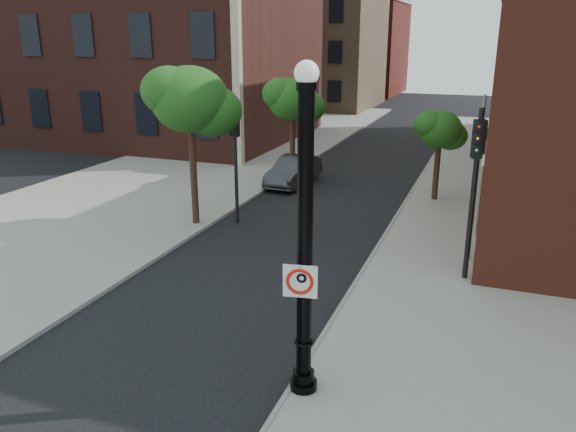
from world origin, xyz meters
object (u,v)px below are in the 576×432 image
at_px(lamppost, 305,255).
at_px(traffic_signal_right, 476,168).
at_px(parked_car, 294,171).
at_px(no_parking_sign, 300,281).
at_px(traffic_signal_left, 235,144).

distance_m(lamppost, traffic_signal_right, 6.87).
xyz_separation_m(lamppost, parked_car, (-5.53, 14.73, -2.19)).
distance_m(no_parking_sign, parked_car, 15.96).
bearing_deg(no_parking_sign, parked_car, 99.90).
xyz_separation_m(no_parking_sign, parked_car, (-5.50, 14.88, -1.75)).
bearing_deg(no_parking_sign, traffic_signal_left, 111.29).
height_order(parked_car, traffic_signal_right, traffic_signal_right).
bearing_deg(parked_car, traffic_signal_left, -87.12).
bearing_deg(lamppost, traffic_signal_right, 68.54).
bearing_deg(lamppost, traffic_signal_left, 122.27).
bearing_deg(parked_car, traffic_signal_right, -42.67).
distance_m(parked_car, traffic_signal_left, 6.30).
xyz_separation_m(traffic_signal_left, traffic_signal_right, (8.09, -2.46, 0.31)).
bearing_deg(no_parking_sign, lamppost, 69.84).
xyz_separation_m(lamppost, traffic_signal_left, (-5.58, 8.85, 0.08)).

